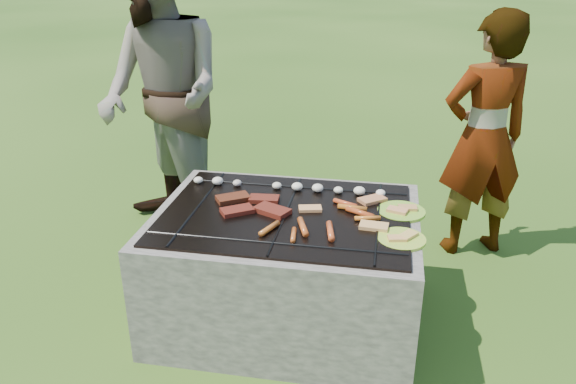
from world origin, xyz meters
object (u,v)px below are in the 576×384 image
(plate_far, at_px, (401,211))
(bystander, at_px, (162,97))
(plate_near, at_px, (402,239))
(fire_pit, at_px, (286,270))
(cook, at_px, (484,138))

(plate_far, xyz_separation_m, bystander, (-1.50, 0.69, 0.34))
(plate_far, xyz_separation_m, plate_near, (0.00, -0.29, -0.00))
(fire_pit, relative_size, plate_near, 5.16)
(plate_far, relative_size, plate_near, 1.21)
(cook, distance_m, bystander, 2.00)
(plate_near, bearing_deg, cook, 66.47)
(plate_near, height_order, cook, cook)
(plate_near, xyz_separation_m, bystander, (-1.50, 0.98, 0.34))
(plate_far, height_order, bystander, bystander)
(cook, height_order, bystander, bystander)
(plate_far, height_order, cook, cook)
(cook, bearing_deg, fire_pit, 21.59)
(plate_near, xyz_separation_m, cook, (0.48, 1.11, 0.15))
(fire_pit, relative_size, plate_far, 4.26)
(fire_pit, relative_size, cook, 0.86)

